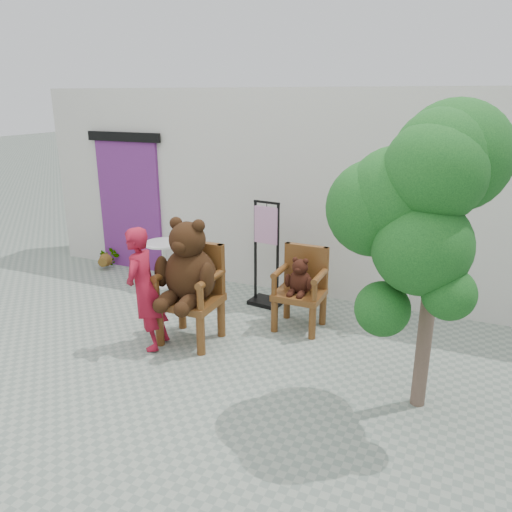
% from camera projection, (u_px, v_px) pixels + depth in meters
% --- Properties ---
extents(ground_plane, '(60.00, 60.00, 0.00)m').
position_uv_depth(ground_plane, '(216.00, 375.00, 5.42)').
color(ground_plane, gray).
rests_on(ground_plane, ground).
extents(back_wall, '(9.00, 1.00, 3.00)m').
position_uv_depth(back_wall, '(309.00, 190.00, 7.65)').
color(back_wall, beige).
rests_on(back_wall, ground).
extents(doorway, '(1.40, 0.11, 2.33)m').
position_uv_depth(doorway, '(130.00, 202.00, 8.45)').
color(doorway, '#61236A').
rests_on(doorway, ground).
extents(chair_big, '(0.77, 0.81, 1.55)m').
position_uv_depth(chair_big, '(189.00, 274.00, 5.93)').
color(chair_big, '#4E2B10').
rests_on(chair_big, ground).
extents(chair_small, '(0.61, 0.55, 1.06)m').
position_uv_depth(chair_small, '(301.00, 283.00, 6.38)').
color(chair_small, '#4E2B10').
rests_on(chair_small, ground).
extents(person, '(0.43, 0.58, 1.47)m').
position_uv_depth(person, '(145.00, 289.00, 5.82)').
color(person, maroon).
rests_on(person, ground).
extents(cafe_table, '(0.60, 0.60, 0.70)m').
position_uv_depth(cafe_table, '(164.00, 258.00, 7.86)').
color(cafe_table, white).
rests_on(cafe_table, ground).
extents(display_stand, '(0.49, 0.40, 1.51)m').
position_uv_depth(display_stand, '(266.00, 266.00, 7.08)').
color(display_stand, black).
rests_on(display_stand, ground).
extents(stool_bucket, '(0.32, 0.32, 1.45)m').
position_uv_depth(stool_bucket, '(397.00, 280.00, 6.37)').
color(stool_bucket, white).
rests_on(stool_bucket, ground).
extents(tree, '(1.48, 1.36, 2.88)m').
position_uv_depth(tree, '(419.00, 196.00, 4.16)').
color(tree, '#4D392E').
rests_on(tree, ground).
extents(potted_plant, '(0.43, 0.40, 0.39)m').
position_uv_depth(potted_plant, '(107.00, 257.00, 8.71)').
color(potted_plant, '#103B15').
rests_on(potted_plant, ground).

